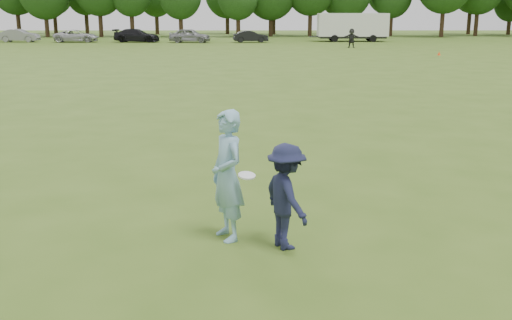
% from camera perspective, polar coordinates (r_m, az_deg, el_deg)
% --- Properties ---
extents(ground, '(200.00, 200.00, 0.00)m').
position_cam_1_polar(ground, '(10.18, -2.49, -6.55)').
color(ground, '#3B5818').
rests_on(ground, ground).
extents(thrower, '(0.79, 0.91, 2.10)m').
position_cam_1_polar(thrower, '(9.45, -2.75, -1.50)').
color(thrower, '#7FAEC5').
rests_on(thrower, ground).
extents(defender, '(1.01, 1.22, 1.65)m').
position_cam_1_polar(defender, '(9.16, 2.91, -3.49)').
color(defender, '#191D38').
rests_on(defender, ground).
extents(player_far_d, '(1.78, 0.86, 1.84)m').
position_cam_1_polar(player_far_d, '(59.88, 9.09, 11.40)').
color(player_far_d, '#252525').
rests_on(player_far_d, ground).
extents(car_b, '(4.40, 1.54, 1.45)m').
position_cam_1_polar(car_b, '(74.59, -21.62, 10.96)').
color(car_b, gray).
rests_on(car_b, ground).
extents(car_c, '(5.08, 2.60, 1.37)m').
position_cam_1_polar(car_c, '(72.16, -16.74, 11.24)').
color(car_c, '#B1B0B5').
rests_on(car_c, ground).
extents(car_d, '(5.28, 2.45, 1.49)m').
position_cam_1_polar(car_d, '(70.56, -11.29, 11.55)').
color(car_d, black).
rests_on(car_d, ground).
extents(car_e, '(4.80, 2.42, 1.57)m').
position_cam_1_polar(car_e, '(68.89, -6.32, 11.71)').
color(car_e, gray).
rests_on(car_e, ground).
extents(car_f, '(4.08, 1.88, 1.30)m').
position_cam_1_polar(car_f, '(68.82, -0.52, 11.67)').
color(car_f, black).
rests_on(car_f, ground).
extents(field_cone, '(0.28, 0.28, 0.30)m').
position_cam_1_polar(field_cone, '(51.38, 17.03, 9.68)').
color(field_cone, '#FF420D').
rests_on(field_cone, ground).
extents(disc_in_play, '(0.29, 0.30, 0.09)m').
position_cam_1_polar(disc_in_play, '(9.18, -0.88, -1.48)').
color(disc_in_play, white).
rests_on(disc_in_play, ground).
extents(cargo_trailer, '(9.00, 2.75, 3.20)m').
position_cam_1_polar(cargo_trailer, '(71.74, 9.17, 12.50)').
color(cargo_trailer, white).
rests_on(cargo_trailer, ground).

